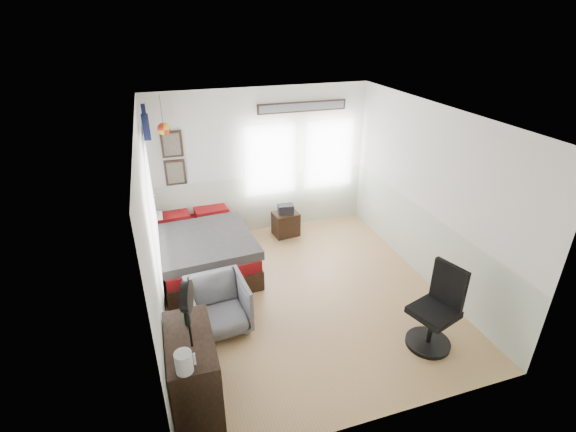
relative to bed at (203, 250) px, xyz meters
name	(u,v)px	position (x,y,z in m)	size (l,w,h in m)	color
ground_plane	(302,295)	(1.30, -1.24, -0.32)	(4.00, 4.50, 0.01)	tan
room_shell	(294,192)	(1.22, -1.05, 1.29)	(4.02, 4.52, 2.71)	white
wall_decor	(199,131)	(0.20, 0.72, 1.78)	(3.55, 1.32, 1.44)	#302118
bed	(203,250)	(0.00, 0.00, 0.00)	(1.59, 2.14, 0.65)	black
dresser	(193,371)	(-0.44, -2.68, 0.13)	(0.48, 1.00, 0.90)	black
armchair	(218,305)	(0.00, -1.56, 0.03)	(0.75, 0.77, 0.70)	gray
nightstand	(286,224)	(1.63, 0.64, -0.09)	(0.45, 0.36, 0.45)	black
task_chair	(436,314)	(2.54, -2.69, 0.14)	(0.62, 0.62, 1.12)	black
kettle	(184,362)	(-0.51, -3.10, 0.69)	(0.19, 0.16, 0.21)	silver
bottle	(187,314)	(-0.43, -2.46, 0.71)	(0.06, 0.06, 0.25)	black
stand_fan	(187,298)	(-0.41, -2.80, 1.16)	(0.15, 0.30, 0.75)	black
black_bag	(286,209)	(1.63, 0.64, 0.22)	(0.28, 0.18, 0.17)	black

